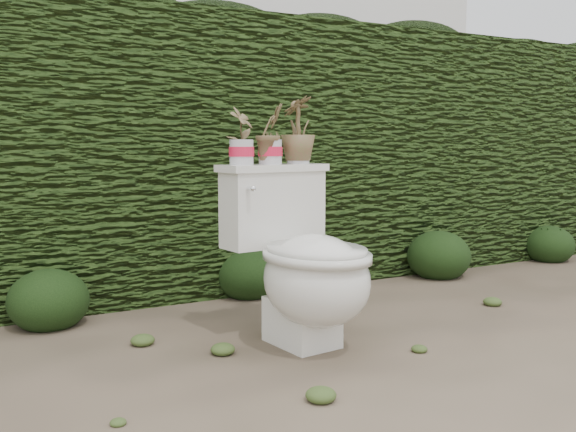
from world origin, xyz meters
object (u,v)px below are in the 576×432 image
toilet (305,264)px  potted_plant_right (298,132)px  potted_plant_left (241,137)px  potted_plant_center (270,135)px

toilet → potted_plant_right: (0.11, 0.25, 0.57)m
toilet → potted_plant_left: size_ratio=3.26×
toilet → potted_plant_right: 0.63m
potted_plant_left → potted_plant_center: bearing=-24.4°
toilet → potted_plant_left: potted_plant_left is taller
potted_plant_left → potted_plant_center: (0.15, 0.02, 0.01)m
potted_plant_center → potted_plant_right: bearing=-13.7°
potted_plant_center → potted_plant_right: 0.16m
potted_plant_right → toilet: bearing=28.6°
potted_plant_left → potted_plant_right: size_ratio=0.82×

